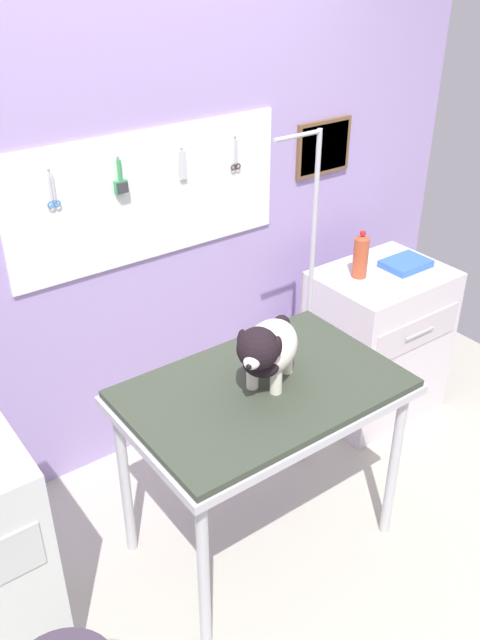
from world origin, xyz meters
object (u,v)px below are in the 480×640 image
object	(u,v)px
grooming_arm	(307,318)
dog	(267,349)
grooming_table	(263,402)
soda_bottle	(361,256)
cabinet_right	(376,342)

from	to	relation	value
grooming_arm	dog	size ratio (longest dim) A/B	4.07
grooming_table	soda_bottle	xyz separation A→B (m)	(0.98, 0.47, 0.19)
grooming_table	grooming_arm	bearing A→B (deg)	33.94
soda_bottle	cabinet_right	bearing A→B (deg)	-19.90
soda_bottle	grooming_arm	bearing A→B (deg)	-168.00
cabinet_right	soda_bottle	size ratio (longest dim) A/B	3.40
grooming_table	grooming_arm	world-z (taller)	grooming_arm
soda_bottle	dog	bearing A→B (deg)	-154.04
grooming_table	dog	size ratio (longest dim) A/B	2.67
grooming_table	soda_bottle	size ratio (longest dim) A/B	4.43
grooming_arm	soda_bottle	world-z (taller)	grooming_arm
grooming_arm	cabinet_right	bearing A→B (deg)	4.04
dog	cabinet_right	distance (m)	1.33
dog	cabinet_right	bearing A→B (deg)	20.87
grooming_table	cabinet_right	xyz separation A→B (m)	(1.12, 0.42, -0.35)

